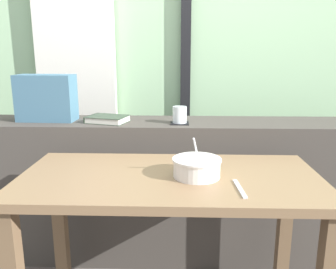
{
  "coord_description": "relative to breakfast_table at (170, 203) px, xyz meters",
  "views": [
    {
      "loc": [
        -0.03,
        -1.39,
        1.22
      ],
      "look_at": [
        -0.09,
        0.41,
        0.79
      ],
      "focal_mm": 37.32,
      "sensor_mm": 36.0,
      "label": 1
    }
  ],
  "objects": [
    {
      "name": "coaster_square",
      "position": [
        0.04,
        0.54,
        0.23
      ],
      "size": [
        0.1,
        0.1,
        0.0
      ],
      "primitive_type": "cube",
      "color": "black",
      "rests_on": "dark_console_ledge"
    },
    {
      "name": "fork_utensil",
      "position": [
        0.26,
        -0.14,
        0.12
      ],
      "size": [
        0.03,
        0.17,
        0.01
      ],
      "primitive_type": "cube",
      "rotation": [
        0.0,
        0.0,
        0.06
      ],
      "color": "silver",
      "rests_on": "breakfast_table"
    },
    {
      "name": "juice_glass",
      "position": [
        0.04,
        0.54,
        0.27
      ],
      "size": [
        0.08,
        0.08,
        0.09
      ],
      "color": "white",
      "rests_on": "coaster_square"
    },
    {
      "name": "outdoor_backdrop",
      "position": [
        0.07,
        1.26,
        0.79
      ],
      "size": [
        4.8,
        0.08,
        2.8
      ],
      "primitive_type": "cube",
      "color": "#9EC699",
      "rests_on": "ground"
    },
    {
      "name": "dark_console_ledge",
      "position": [
        0.07,
        0.6,
        -0.19
      ],
      "size": [
        2.8,
        0.36,
        0.83
      ],
      "primitive_type": "cube",
      "color": "#423D38",
      "rests_on": "ground"
    },
    {
      "name": "curtain_left_panel",
      "position": [
        -0.7,
        1.16,
        0.64
      ],
      "size": [
        0.56,
        0.06,
        2.5
      ],
      "primitive_type": "cube",
      "color": "silver",
      "rests_on": "ground"
    },
    {
      "name": "throw_pillow",
      "position": [
        -0.72,
        0.6,
        0.35
      ],
      "size": [
        0.33,
        0.15,
        0.26
      ],
      "primitive_type": "cube",
      "rotation": [
        0.0,
        0.0,
        -0.04
      ],
      "color": "#426B84",
      "rests_on": "dark_console_ledge"
    },
    {
      "name": "closed_book",
      "position": [
        -0.37,
        0.57,
        0.24
      ],
      "size": [
        0.25,
        0.21,
        0.04
      ],
      "color": "#334233",
      "rests_on": "dark_console_ledge"
    },
    {
      "name": "window_divider_post",
      "position": [
        0.08,
        1.19,
        0.69
      ],
      "size": [
        0.07,
        0.05,
        2.6
      ],
      "primitive_type": "cube",
      "color": "black",
      "rests_on": "ground"
    },
    {
      "name": "soup_bowl",
      "position": [
        0.11,
        -0.01,
        0.16
      ],
      "size": [
        0.2,
        0.2,
        0.17
      ],
      "color": "silver",
      "rests_on": "breakfast_table"
    },
    {
      "name": "breakfast_table",
      "position": [
        0.0,
        0.0,
        0.0
      ],
      "size": [
        1.22,
        0.59,
        0.73
      ],
      "color": "brown",
      "rests_on": "ground"
    }
  ]
}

